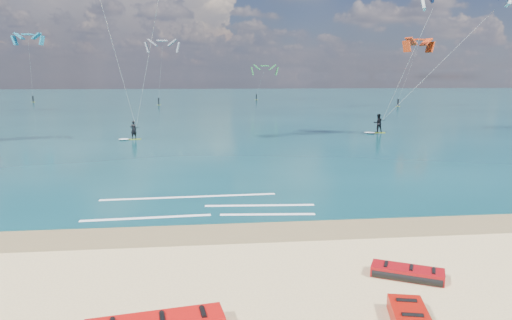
% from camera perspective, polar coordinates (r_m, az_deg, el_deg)
% --- Properties ---
extents(ground, '(320.00, 320.00, 0.00)m').
position_cam_1_polar(ground, '(53.35, -7.79, 4.21)').
color(ground, tan).
rests_on(ground, ground).
extents(wet_sand_strip, '(320.00, 2.40, 0.01)m').
position_cam_1_polar(wet_sand_strip, '(17.05, -10.86, -9.15)').
color(wet_sand_strip, brown).
rests_on(wet_sand_strip, ground).
extents(sea, '(320.00, 200.00, 0.04)m').
position_cam_1_polar(sea, '(117.17, -7.03, 7.55)').
color(sea, '#0B363D').
rests_on(sea, ground).
extents(packed_kite_mid, '(2.38, 1.87, 0.36)m').
position_cam_1_polar(packed_kite_mid, '(14.11, 18.35, -13.79)').
color(packed_kite_mid, '#9E0A0F').
rests_on(packed_kite_mid, ground).
extents(kitesurfer_main, '(7.39, 9.00, 17.30)m').
position_cam_1_polar(kitesurfer_main, '(39.15, -15.49, 14.83)').
color(kitesurfer_main, '#A6D519').
rests_on(kitesurfer_main, sea).
extents(kitesurfer_far, '(11.81, 8.20, 15.19)m').
position_cam_1_polar(kitesurfer_far, '(46.18, 19.99, 12.54)').
color(kitesurfer_far, '#AECF1F').
rests_on(kitesurfer_far, sea).
extents(shoreline_foam, '(9.77, 3.72, 0.01)m').
position_cam_1_polar(shoreline_foam, '(20.24, -5.94, -5.76)').
color(shoreline_foam, white).
rests_on(shoreline_foam, ground).
extents(distant_kites, '(81.23, 32.28, 14.38)m').
position_cam_1_polar(distant_kites, '(92.22, -10.78, 10.32)').
color(distant_kites, '#2C7B3D').
rests_on(distant_kites, ground).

